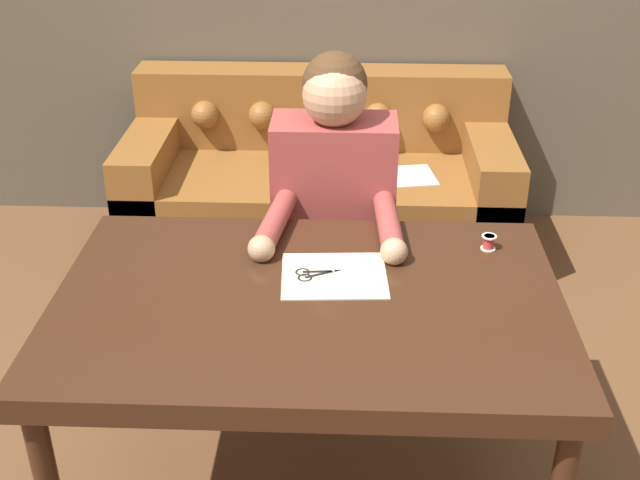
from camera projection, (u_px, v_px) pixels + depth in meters
The scene contains 6 objects.
dining_table at pixel (308, 319), 2.19m from camera, with size 1.38×0.91×0.74m.
couch at pixel (319, 190), 3.79m from camera, with size 1.75×0.79×0.81m.
person at pixel (333, 226), 2.76m from camera, with size 0.46×0.63×1.23m.
pattern_paper_main at pixel (334, 276), 2.25m from camera, with size 0.31×0.27×0.00m.
scissors at pixel (323, 273), 2.26m from camera, with size 0.24×0.12×0.01m.
thread_spool at pixel (489, 242), 2.38m from camera, with size 0.04×0.04×0.05m.
Camera 1 is at (0.01, -1.84, 1.91)m, focal length 45.00 mm.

